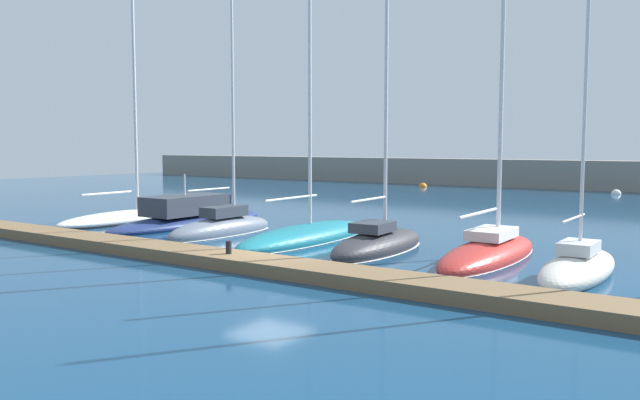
{
  "coord_description": "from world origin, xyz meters",
  "views": [
    {
      "loc": [
        13.83,
        -17.0,
        4.09
      ],
      "look_at": [
        -2.12,
        6.17,
        1.64
      ],
      "focal_mm": 35.73,
      "sensor_mm": 36.0,
      "label": 1
    }
  ],
  "objects_px": {
    "mooring_buoy_orange": "(423,187)",
    "dock_bollard": "(229,247)",
    "sailboat_slate_third": "(222,227)",
    "sailboat_red_sixth": "(489,251)",
    "sailboat_teal_fourth": "(307,236)",
    "mooring_buoy_white": "(616,194)",
    "motorboat_navy_second": "(189,217)",
    "sailboat_ivory_seventh": "(578,267)",
    "sailboat_charcoal_fifth": "(378,244)",
    "sailboat_white_nearest": "(123,216)"
  },
  "relations": [
    {
      "from": "sailboat_teal_fourth",
      "to": "sailboat_charcoal_fifth",
      "type": "distance_m",
      "value": 3.86
    },
    {
      "from": "sailboat_teal_fourth",
      "to": "sailboat_charcoal_fifth",
      "type": "bearing_deg",
      "value": -99.87
    },
    {
      "from": "sailboat_slate_third",
      "to": "sailboat_ivory_seventh",
      "type": "relative_size",
      "value": 1.23
    },
    {
      "from": "sailboat_ivory_seventh",
      "to": "dock_bollard",
      "type": "relative_size",
      "value": 24.36
    },
    {
      "from": "motorboat_navy_second",
      "to": "sailboat_slate_third",
      "type": "height_order",
      "value": "sailboat_slate_third"
    },
    {
      "from": "sailboat_white_nearest",
      "to": "sailboat_ivory_seventh",
      "type": "height_order",
      "value": "sailboat_white_nearest"
    },
    {
      "from": "sailboat_slate_third",
      "to": "sailboat_red_sixth",
      "type": "xyz_separation_m",
      "value": [
        12.12,
        0.91,
        -0.07
      ]
    },
    {
      "from": "sailboat_slate_third",
      "to": "sailboat_white_nearest",
      "type": "bearing_deg",
      "value": 86.35
    },
    {
      "from": "sailboat_white_nearest",
      "to": "dock_bollard",
      "type": "distance_m",
      "value": 14.24
    },
    {
      "from": "sailboat_teal_fourth",
      "to": "sailboat_slate_third",
      "type": "bearing_deg",
      "value": 98.65
    },
    {
      "from": "sailboat_teal_fourth",
      "to": "mooring_buoy_orange",
      "type": "distance_m",
      "value": 36.43
    },
    {
      "from": "sailboat_slate_third",
      "to": "sailboat_charcoal_fifth",
      "type": "relative_size",
      "value": 1.1
    },
    {
      "from": "sailboat_slate_third",
      "to": "mooring_buoy_orange",
      "type": "height_order",
      "value": "sailboat_slate_third"
    },
    {
      "from": "motorboat_navy_second",
      "to": "mooring_buoy_white",
      "type": "xyz_separation_m",
      "value": [
        14.21,
        34.45,
        -0.4
      ]
    },
    {
      "from": "motorboat_navy_second",
      "to": "sailboat_ivory_seventh",
      "type": "bearing_deg",
      "value": -96.35
    },
    {
      "from": "mooring_buoy_white",
      "to": "dock_bollard",
      "type": "relative_size",
      "value": 1.81
    },
    {
      "from": "sailboat_ivory_seventh",
      "to": "sailboat_slate_third",
      "type": "bearing_deg",
      "value": 88.2
    },
    {
      "from": "sailboat_red_sixth",
      "to": "mooring_buoy_white",
      "type": "relative_size",
      "value": 19.18
    },
    {
      "from": "mooring_buoy_orange",
      "to": "dock_bollard",
      "type": "xyz_separation_m",
      "value": [
        12.11,
        -40.67,
        0.63
      ]
    },
    {
      "from": "sailboat_slate_third",
      "to": "sailboat_teal_fourth",
      "type": "height_order",
      "value": "sailboat_teal_fourth"
    },
    {
      "from": "sailboat_white_nearest",
      "to": "dock_bollard",
      "type": "height_order",
      "value": "sailboat_white_nearest"
    },
    {
      "from": "motorboat_navy_second",
      "to": "sailboat_teal_fourth",
      "type": "xyz_separation_m",
      "value": [
        8.12,
        -1.03,
        -0.16
      ]
    },
    {
      "from": "sailboat_white_nearest",
      "to": "sailboat_charcoal_fifth",
      "type": "relative_size",
      "value": 1.17
    },
    {
      "from": "sailboat_white_nearest",
      "to": "mooring_buoy_orange",
      "type": "relative_size",
      "value": 17.21
    },
    {
      "from": "motorboat_navy_second",
      "to": "dock_bollard",
      "type": "distance_m",
      "value": 11.53
    },
    {
      "from": "motorboat_navy_second",
      "to": "sailboat_red_sixth",
      "type": "distance_m",
      "value": 16.02
    },
    {
      "from": "sailboat_white_nearest",
      "to": "sailboat_slate_third",
      "type": "distance_m",
      "value": 7.72
    },
    {
      "from": "sailboat_teal_fourth",
      "to": "mooring_buoy_white",
      "type": "relative_size",
      "value": 17.39
    },
    {
      "from": "motorboat_navy_second",
      "to": "dock_bollard",
      "type": "xyz_separation_m",
      "value": [
        9.16,
        -7.0,
        0.24
      ]
    },
    {
      "from": "sailboat_ivory_seventh",
      "to": "mooring_buoy_orange",
      "type": "distance_m",
      "value": 42.39
    },
    {
      "from": "sailboat_teal_fourth",
      "to": "mooring_buoy_white",
      "type": "bearing_deg",
      "value": -10.43
    },
    {
      "from": "mooring_buoy_orange",
      "to": "dock_bollard",
      "type": "height_order",
      "value": "dock_bollard"
    },
    {
      "from": "motorboat_navy_second",
      "to": "sailboat_slate_third",
      "type": "xyz_separation_m",
      "value": [
        3.88,
        -1.73,
        -0.04
      ]
    },
    {
      "from": "sailboat_red_sixth",
      "to": "dock_bollard",
      "type": "height_order",
      "value": "sailboat_red_sixth"
    },
    {
      "from": "sailboat_charcoal_fifth",
      "to": "sailboat_ivory_seventh",
      "type": "xyz_separation_m",
      "value": [
        7.44,
        -0.72,
        0.03
      ]
    },
    {
      "from": "sailboat_teal_fourth",
      "to": "sailboat_ivory_seventh",
      "type": "height_order",
      "value": "sailboat_teal_fourth"
    },
    {
      "from": "motorboat_navy_second",
      "to": "sailboat_charcoal_fifth",
      "type": "height_order",
      "value": "sailboat_charcoal_fifth"
    },
    {
      "from": "sailboat_ivory_seventh",
      "to": "mooring_buoy_white",
      "type": "bearing_deg",
      "value": 8.53
    },
    {
      "from": "sailboat_slate_third",
      "to": "mooring_buoy_white",
      "type": "xyz_separation_m",
      "value": [
        10.33,
        36.19,
        -0.36
      ]
    },
    {
      "from": "sailboat_teal_fourth",
      "to": "mooring_buoy_orange",
      "type": "xyz_separation_m",
      "value": [
        -11.07,
        34.7,
        -0.24
      ]
    },
    {
      "from": "sailboat_slate_third",
      "to": "mooring_buoy_white",
      "type": "relative_size",
      "value": 16.45
    },
    {
      "from": "sailboat_charcoal_fifth",
      "to": "dock_bollard",
      "type": "distance_m",
      "value": 6.04
    },
    {
      "from": "sailboat_charcoal_fifth",
      "to": "dock_bollard",
      "type": "bearing_deg",
      "value": 150.05
    },
    {
      "from": "sailboat_charcoal_fifth",
      "to": "mooring_buoy_white",
      "type": "relative_size",
      "value": 15.0
    },
    {
      "from": "sailboat_red_sixth",
      "to": "sailboat_ivory_seventh",
      "type": "bearing_deg",
      "value": -115.18
    },
    {
      "from": "motorboat_navy_second",
      "to": "sailboat_charcoal_fifth",
      "type": "xyz_separation_m",
      "value": [
        11.93,
        -1.65,
        -0.08
      ]
    },
    {
      "from": "motorboat_navy_second",
      "to": "sailboat_slate_third",
      "type": "bearing_deg",
      "value": -113.44
    },
    {
      "from": "sailboat_charcoal_fifth",
      "to": "mooring_buoy_white",
      "type": "height_order",
      "value": "sailboat_charcoal_fifth"
    },
    {
      "from": "sailboat_slate_third",
      "to": "dock_bollard",
      "type": "distance_m",
      "value": 7.47
    },
    {
      "from": "sailboat_white_nearest",
      "to": "sailboat_red_sixth",
      "type": "bearing_deg",
      "value": -90.43
    }
  ]
}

